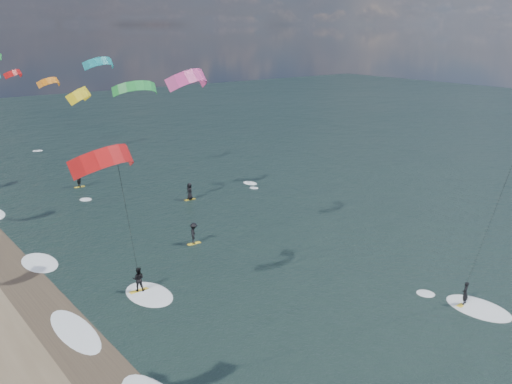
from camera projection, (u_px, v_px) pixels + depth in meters
ground at (424, 384)px, 27.42m from camera, size 260.00×260.00×0.00m
wet_sand_strip at (103, 375)px, 28.06m from camera, size 3.00×240.00×0.00m
kitesurfer_near_b at (127, 206)px, 30.29m from camera, size 7.02×8.63×11.83m
far_kitesurfers at (163, 206)px, 51.52m from camera, size 8.11×22.42×1.84m
bg_kite_field at (48, 70)px, 64.85m from camera, size 10.32×76.13×5.31m
shoreline_surf at (90, 329)px, 32.38m from camera, size 2.40×79.40×0.11m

